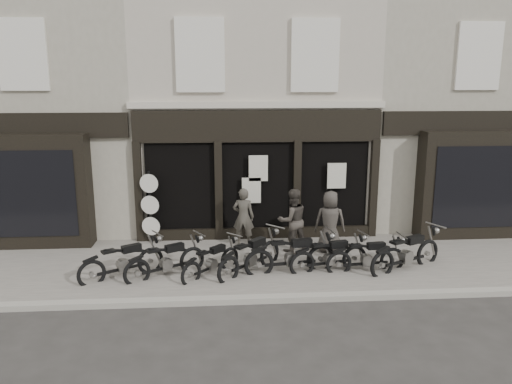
{
  "coord_description": "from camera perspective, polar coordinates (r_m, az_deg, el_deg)",
  "views": [
    {
      "loc": [
        -1.07,
        -11.32,
        4.75
      ],
      "look_at": [
        -0.15,
        1.6,
        1.82
      ],
      "focal_mm": 35.0,
      "sensor_mm": 36.0,
      "label": 1
    }
  ],
  "objects": [
    {
      "name": "man_right",
      "position": [
        13.71,
        8.46,
        -3.38
      ],
      "size": [
        0.93,
        0.7,
        1.71
      ],
      "primitive_type": "imported",
      "rotation": [
        0.0,
        0.0,
        2.94
      ],
      "color": "#3A3530",
      "rests_on": "pavement"
    },
    {
      "name": "man_left",
      "position": [
        14.1,
        -1.45,
        -2.87
      ],
      "size": [
        0.68,
        0.51,
        1.67
      ],
      "primitive_type": "imported",
      "rotation": [
        0.0,
        0.0,
        2.95
      ],
      "color": "#403C34",
      "rests_on": "pavement"
    },
    {
      "name": "motorcycle_3",
      "position": [
        12.42,
        -0.62,
        -7.64
      ],
      "size": [
        1.76,
        1.75,
        1.07
      ],
      "rotation": [
        0.0,
        0.0,
        0.78
      ],
      "color": "black",
      "rests_on": "ground"
    },
    {
      "name": "pavement",
      "position": [
        13.13,
        0.89,
        -8.19
      ],
      "size": [
        30.0,
        4.2,
        0.12
      ],
      "primitive_type": "cube",
      "color": "#68625B",
      "rests_on": "ground_plane"
    },
    {
      "name": "advert_sign_post",
      "position": [
        14.59,
        -11.99,
        -2.1
      ],
      "size": [
        0.54,
        0.35,
        2.22
      ],
      "rotation": [
        0.0,
        0.0,
        -0.22
      ],
      "color": "black",
      "rests_on": "ground"
    },
    {
      "name": "ground_plane",
      "position": [
        12.32,
        1.25,
        -9.94
      ],
      "size": [
        90.0,
        90.0,
        0.0
      ],
      "primitive_type": "plane",
      "color": "#2D2B28",
      "rests_on": "ground"
    },
    {
      "name": "man_centre",
      "position": [
        13.67,
        4.18,
        -3.24
      ],
      "size": [
        1.0,
        0.87,
        1.75
      ],
      "primitive_type": "imported",
      "rotation": [
        0.0,
        0.0,
        3.42
      ],
      "color": "#3C3731",
      "rests_on": "pavement"
    },
    {
      "name": "motorcycle_1",
      "position": [
        12.37,
        -10.21,
        -8.02
      ],
      "size": [
        1.91,
        1.36,
        1.02
      ],
      "rotation": [
        0.0,
        0.0,
        0.56
      ],
      "color": "black",
      "rests_on": "ground"
    },
    {
      "name": "neighbour_right",
      "position": [
        18.76,
        19.54,
        9.85
      ],
      "size": [
        5.6,
        6.73,
        8.34
      ],
      "color": "#A09987",
      "rests_on": "ground"
    },
    {
      "name": "motorcycle_6",
      "position": [
        12.77,
        12.55,
        -7.52
      ],
      "size": [
        2.06,
        0.56,
        0.99
      ],
      "rotation": [
        0.0,
        0.0,
        0.12
      ],
      "color": "black",
      "rests_on": "ground"
    },
    {
      "name": "motorcycle_0",
      "position": [
        12.52,
        -14.96,
        -7.98
      ],
      "size": [
        1.92,
        1.38,
        1.03
      ],
      "rotation": [
        0.0,
        0.0,
        0.56
      ],
      "color": "black",
      "rests_on": "ground"
    },
    {
      "name": "motorcycle_4",
      "position": [
        12.42,
        4.08,
        -7.57
      ],
      "size": [
        2.32,
        0.72,
        1.12
      ],
      "rotation": [
        0.0,
        0.0,
        0.16
      ],
      "color": "black",
      "rests_on": "ground"
    },
    {
      "name": "kerb",
      "position": [
        11.15,
        1.86,
        -12.1
      ],
      "size": [
        30.0,
        0.25,
        0.13
      ],
      "primitive_type": "cube",
      "color": "gray",
      "rests_on": "ground_plane"
    },
    {
      "name": "motorcycle_7",
      "position": [
        13.1,
        16.82,
        -7.0
      ],
      "size": [
        2.15,
        1.33,
        1.12
      ],
      "rotation": [
        0.0,
        0.0,
        0.47
      ],
      "color": "black",
      "rests_on": "ground"
    },
    {
      "name": "motorcycle_5",
      "position": [
        12.64,
        8.42,
        -7.53
      ],
      "size": [
        2.06,
        0.79,
        1.0
      ],
      "rotation": [
        0.0,
        0.0,
        0.24
      ],
      "color": "black",
      "rests_on": "ground"
    },
    {
      "name": "motorcycle_2",
      "position": [
        12.31,
        -5.08,
        -8.16
      ],
      "size": [
        1.5,
        1.53,
        0.93
      ],
      "rotation": [
        0.0,
        0.0,
        0.8
      ],
      "color": "black",
      "rests_on": "ground"
    },
    {
      "name": "central_building",
      "position": [
        17.31,
        -0.53,
        10.53
      ],
      "size": [
        7.3,
        6.22,
        8.34
      ],
      "color": "#B2A798",
      "rests_on": "ground"
    },
    {
      "name": "neighbour_left",
      "position": [
        18.02,
        -21.42,
        9.62
      ],
      "size": [
        5.6,
        6.73,
        8.34
      ],
      "color": "#A09987",
      "rests_on": "ground"
    }
  ]
}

